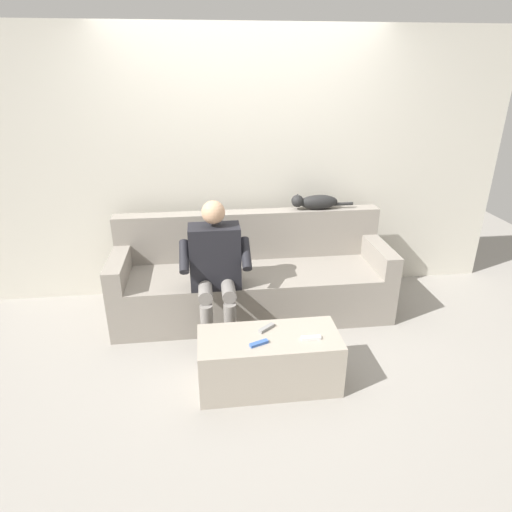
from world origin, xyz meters
The scene contains 9 objects.
ground_plane centered at (0.00, 0.60, 0.00)m, with size 8.00×8.00×0.00m, color gray.
back_wall centered at (0.00, -0.64, 1.22)m, with size 5.01×0.06×2.45m, color beige.
couch centered at (0.00, -0.13, 0.31)m, with size 2.44×0.76×0.88m.
coffee_table centered at (0.00, 0.92, 0.20)m, with size 0.98×0.43×0.40m.
person_solo_seated centered at (0.33, 0.24, 0.65)m, with size 0.56×0.49×1.16m.
cat_on_backrest centered at (-0.62, -0.38, 0.95)m, with size 0.59×0.13×0.15m.
remote_blue centered at (0.08, 1.01, 0.41)m, with size 0.13×0.03×0.02m, color #3860B7.
remote_gray centered at (0.01, 0.83, 0.41)m, with size 0.14×0.03×0.02m, color gray.
remote_white centered at (-0.28, 0.99, 0.41)m, with size 0.13×0.03×0.02m, color white.
Camera 1 is at (0.40, 3.42, 2.11)m, focal length 30.73 mm.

